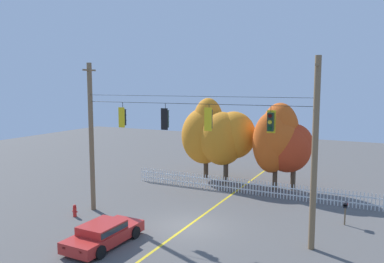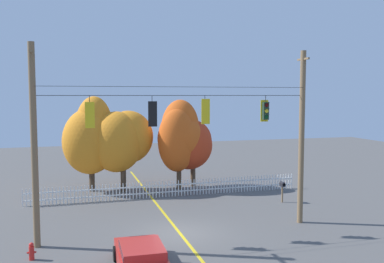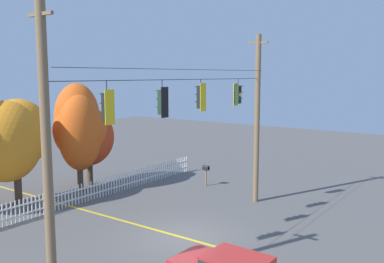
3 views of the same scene
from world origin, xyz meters
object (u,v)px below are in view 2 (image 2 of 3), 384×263
(traffic_signal_northbound_primary, at_px, (152,114))
(traffic_signal_southbound_primary, at_px, (265,111))
(traffic_signal_northbound_secondary, at_px, (90,115))
(parked_car, at_px, (142,257))
(traffic_signal_eastbound_side, at_px, (205,111))
(roadside_mailbox, at_px, (282,186))
(autumn_maple_mid, at_px, (122,140))
(fire_hydrant, at_px, (32,251))
(autumn_oak_far_east, at_px, (179,136))
(autumn_maple_near_fence, at_px, (91,137))
(autumn_maple_far_west, at_px, (190,144))

(traffic_signal_northbound_primary, distance_m, traffic_signal_southbound_primary, 6.00)
(traffic_signal_southbound_primary, bearing_deg, traffic_signal_northbound_secondary, -179.88)
(parked_car, bearing_deg, traffic_signal_northbound_primary, 73.24)
(traffic_signal_eastbound_side, distance_m, roadside_mailbox, 9.36)
(traffic_signal_northbound_primary, bearing_deg, roadside_mailbox, 24.30)
(traffic_signal_southbound_primary, distance_m, roadside_mailbox, 7.36)
(autumn_maple_mid, xyz_separation_m, roadside_mailbox, (9.62, -6.19, -2.64))
(autumn_maple_mid, bearing_deg, roadside_mailbox, -32.75)
(parked_car, height_order, fire_hydrant, parked_car)
(traffic_signal_southbound_primary, xyz_separation_m, roadside_mailbox, (3.34, 4.20, -5.04))
(traffic_signal_northbound_secondary, height_order, fire_hydrant, traffic_signal_northbound_secondary)
(autumn_maple_mid, xyz_separation_m, autumn_oak_far_east, (4.16, -0.52, 0.23))
(traffic_signal_eastbound_side, xyz_separation_m, autumn_maple_mid, (-2.96, 10.40, -2.41))
(traffic_signal_southbound_primary, distance_m, parked_car, 9.99)
(autumn_maple_near_fence, xyz_separation_m, autumn_maple_mid, (2.10, -0.50, -0.22))
(traffic_signal_northbound_secondary, xyz_separation_m, parked_car, (1.70, -4.09, -5.44))
(roadside_mailbox, bearing_deg, autumn_maple_mid, 147.25)
(fire_hydrant, bearing_deg, traffic_signal_northbound_secondary, 31.06)
(traffic_signal_eastbound_side, bearing_deg, traffic_signal_northbound_primary, 179.99)
(autumn_maple_near_fence, height_order, autumn_maple_far_west, autumn_maple_near_fence)
(autumn_oak_far_east, relative_size, parked_car, 1.50)
(traffic_signal_northbound_secondary, bearing_deg, traffic_signal_eastbound_side, -0.00)
(autumn_oak_far_east, bearing_deg, roadside_mailbox, -46.07)
(traffic_signal_southbound_primary, height_order, autumn_maple_far_west, traffic_signal_southbound_primary)
(autumn_maple_mid, height_order, autumn_maple_far_west, autumn_maple_mid)
(traffic_signal_northbound_primary, bearing_deg, traffic_signal_eastbound_side, -0.01)
(traffic_signal_northbound_primary, distance_m, roadside_mailbox, 11.38)
(traffic_signal_northbound_secondary, xyz_separation_m, traffic_signal_eastbound_side, (5.61, -0.00, 0.11))
(roadside_mailbox, bearing_deg, traffic_signal_southbound_primary, -128.50)
(traffic_signal_northbound_secondary, distance_m, fire_hydrant, 6.42)
(traffic_signal_eastbound_side, relative_size, roadside_mailbox, 1.05)
(autumn_oak_far_east, xyz_separation_m, roadside_mailbox, (5.46, -5.66, -2.88))
(autumn_maple_mid, relative_size, roadside_mailbox, 4.33)
(autumn_maple_near_fence, bearing_deg, autumn_maple_far_west, -5.44)
(traffic_signal_northbound_primary, bearing_deg, autumn_oak_far_east, 68.56)
(autumn_oak_far_east, relative_size, roadside_mailbox, 4.91)
(autumn_maple_far_west, bearing_deg, autumn_maple_near_fence, 174.56)
(roadside_mailbox, bearing_deg, autumn_maple_near_fence, 150.27)
(traffic_signal_northbound_secondary, bearing_deg, fire_hydrant, -148.94)
(traffic_signal_northbound_secondary, bearing_deg, autumn_maple_far_west, 52.77)
(traffic_signal_northbound_primary, height_order, traffic_signal_eastbound_side, same)
(fire_hydrant, bearing_deg, autumn_maple_near_fence, 75.89)
(parked_car, bearing_deg, fire_hydrant, 149.30)
(traffic_signal_southbound_primary, xyz_separation_m, autumn_maple_mid, (-6.28, 10.38, -2.40))
(traffic_signal_northbound_primary, bearing_deg, autumn_maple_near_fence, 102.31)
(traffic_signal_eastbound_side, height_order, autumn_maple_far_west, traffic_signal_eastbound_side)
(autumn_maple_near_fence, xyz_separation_m, fire_hydrant, (-3.13, -12.46, -3.60))
(autumn_maple_far_west, bearing_deg, parked_car, -112.97)
(traffic_signal_northbound_primary, xyz_separation_m, parked_car, (-1.23, -4.09, -5.46))
(autumn_maple_far_west, height_order, fire_hydrant, autumn_maple_far_west)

